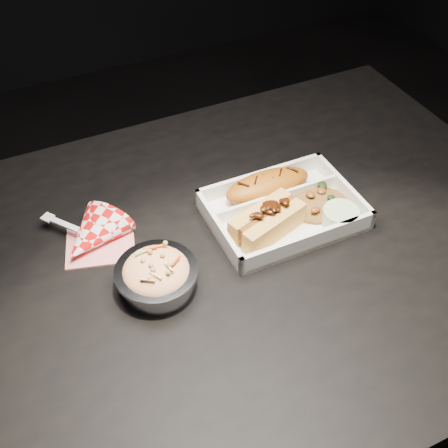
{
  "coord_description": "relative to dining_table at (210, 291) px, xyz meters",
  "views": [
    {
      "loc": [
        -0.24,
        -0.56,
        1.42
      ],
      "look_at": [
        0.03,
        0.0,
        0.81
      ],
      "focal_mm": 45.0,
      "sensor_mm": 36.0,
      "label": 1
    }
  ],
  "objects": [
    {
      "name": "dining_table",
      "position": [
        0.0,
        0.0,
        0.0
      ],
      "size": [
        1.2,
        0.8,
        0.75
      ],
      "color": "black",
      "rests_on": "ground"
    },
    {
      "name": "food_tray",
      "position": [
        0.15,
        0.03,
        0.1
      ],
      "size": [
        0.25,
        0.18,
        0.04
      ],
      "rotation": [
        0.0,
        0.0,
        -0.01
      ],
      "color": "white",
      "rests_on": "dining_table"
    },
    {
      "name": "fried_pastry",
      "position": [
        0.15,
        0.09,
        0.12
      ],
      "size": [
        0.16,
        0.07,
        0.04
      ],
      "primitive_type": "ellipsoid",
      "rotation": [
        0.0,
        0.0,
        -0.01
      ],
      "color": "#A25610",
      "rests_on": "food_tray"
    },
    {
      "name": "hotdog",
      "position": [
        0.11,
        0.0,
        0.12
      ],
      "size": [
        0.14,
        0.09,
        0.06
      ],
      "rotation": [
        0.0,
        0.0,
        0.3
      ],
      "color": "#E9AA4F",
      "rests_on": "food_tray"
    },
    {
      "name": "fried_rice_mound",
      "position": [
        0.22,
        0.02,
        0.11
      ],
      "size": [
        0.11,
        0.09,
        0.03
      ],
      "primitive_type": "ellipsoid",
      "rotation": [
        0.0,
        0.0,
        -0.01
      ],
      "color": "brown",
      "rests_on": "food_tray"
    },
    {
      "name": "cupcake_liner",
      "position": [
        0.23,
        -0.03,
        0.11
      ],
      "size": [
        0.06,
        0.06,
        0.03
      ],
      "primitive_type": "cylinder",
      "color": "#B7D29E",
      "rests_on": "food_tray"
    },
    {
      "name": "foil_coleslaw_cup",
      "position": [
        -0.1,
        -0.03,
        0.12
      ],
      "size": [
        0.12,
        0.12,
        0.07
      ],
      "color": "silver",
      "rests_on": "dining_table"
    },
    {
      "name": "napkin_fork",
      "position": [
        -0.16,
        0.11,
        0.11
      ],
      "size": [
        0.15,
        0.16,
        0.1
      ],
      "rotation": [
        0.0,
        0.0,
        -0.93
      ],
      "color": "red",
      "rests_on": "dining_table"
    }
  ]
}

